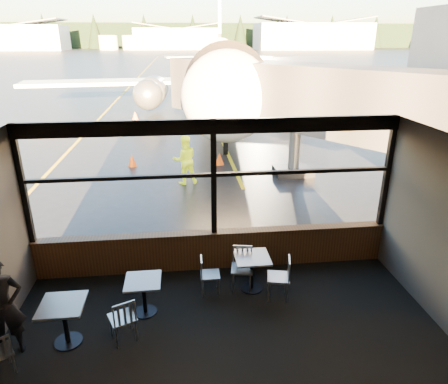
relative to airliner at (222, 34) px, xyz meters
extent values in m
plane|color=black|center=(-2.46, 98.80, -5.26)|extent=(520.00, 520.00, 0.00)
cube|color=black|center=(-2.46, -24.20, -5.25)|extent=(8.00, 6.00, 0.01)
cube|color=#38332D|center=(-2.46, -24.20, -1.76)|extent=(8.00, 6.00, 0.04)
cube|color=#4F2F18|center=(-2.46, -21.20, -4.81)|extent=(8.00, 0.28, 0.90)
cube|color=black|center=(-2.46, -21.20, -1.91)|extent=(8.00, 0.18, 0.30)
cube|color=black|center=(-6.41, -21.20, -3.06)|extent=(0.12, 0.12, 2.60)
cube|color=black|center=(-2.46, -21.20, -3.06)|extent=(0.12, 0.12, 2.60)
cube|color=black|center=(1.49, -21.20, -3.06)|extent=(0.12, 0.12, 2.60)
cube|color=black|center=(-2.46, -21.20, -2.96)|extent=(8.00, 0.10, 0.08)
imported|color=black|center=(-6.16, -23.51, -4.35)|extent=(0.78, 0.68, 1.81)
imported|color=#BFF219|center=(-3.00, -15.27, -4.36)|extent=(0.99, 0.84, 1.80)
cone|color=orange|center=(-1.51, -13.09, -5.00)|extent=(0.37, 0.37, 0.52)
cone|color=orange|center=(-6.01, -2.56, -4.98)|extent=(0.41, 0.41, 0.56)
cylinder|color=silver|center=(-32.46, 160.80, -2.26)|extent=(8.00, 8.00, 6.00)
cylinder|color=silver|center=(-22.46, 160.80, -2.26)|extent=(8.00, 8.00, 6.00)
cylinder|color=silver|center=(-12.46, 160.80, -2.26)|extent=(8.00, 8.00, 6.00)
cube|color=black|center=(-2.46, 188.80, 0.74)|extent=(360.00, 3.00, 12.00)
cone|color=#FF3208|center=(-5.18, -12.92, -5.01)|extent=(0.37, 0.37, 0.51)
camera|label=1|loc=(-3.15, -29.31, -0.21)|focal=32.00mm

